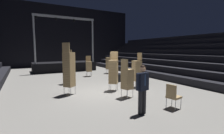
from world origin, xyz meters
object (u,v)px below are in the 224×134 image
object	(u,v)px
chair_stack_front_right	(69,69)
loose_chair_near_man	(173,95)
man_with_tie	(143,87)
stage_riser	(64,65)
chair_stack_mid_left	(113,71)
chair_stack_mid_centre	(89,66)
chair_stack_rear_left	(127,78)
chair_stack_mid_right	(68,67)
chair_stack_rear_right	(137,70)
chair_stack_front_left	(109,63)
equipment_road_case	(118,78)

from	to	relation	value
chair_stack_front_right	loose_chair_near_man	xyz separation A→B (m)	(2.89, -3.86, -0.75)
man_with_tie	loose_chair_near_man	distance (m)	1.40
stage_riser	chair_stack_mid_left	distance (m)	9.82
chair_stack_mid_left	loose_chair_near_man	size ratio (longest dim) A/B	2.26
chair_stack_mid_centre	chair_stack_rear_left	distance (m)	6.63
loose_chair_near_man	chair_stack_mid_right	bearing A→B (deg)	-169.49
chair_stack_rear_left	chair_stack_rear_right	size ratio (longest dim) A/B	0.88
man_with_tie	chair_stack_front_right	size ratio (longest dim) A/B	0.67
chair_stack_rear_right	chair_stack_front_left	bearing A→B (deg)	-8.26
chair_stack_mid_right	chair_stack_mid_centre	world-z (taller)	chair_stack_mid_right
man_with_tie	chair_stack_front_left	bearing A→B (deg)	-118.70
man_with_tie	chair_stack_rear_right	world-z (taller)	chair_stack_rear_right
stage_riser	chair_stack_mid_left	size ratio (longest dim) A/B	2.88
chair_stack_front_left	chair_stack_mid_centre	xyz separation A→B (m)	(-2.24, -0.67, -0.13)
chair_stack_mid_centre	man_with_tie	bearing A→B (deg)	92.09
chair_stack_front_right	chair_stack_mid_left	distance (m)	2.34
stage_riser	man_with_tie	size ratio (longest dim) A/B	3.59
chair_stack_front_right	man_with_tie	bearing A→B (deg)	-15.23
chair_stack_mid_left	chair_stack_rear_right	size ratio (longest dim) A/B	1.04
equipment_road_case	loose_chair_near_man	xyz separation A→B (m)	(-1.04, -5.67, 0.28)
chair_stack_front_right	chair_stack_rear_right	world-z (taller)	chair_stack_front_right
chair_stack_mid_left	loose_chair_near_man	world-z (taller)	chair_stack_mid_left
stage_riser	chair_stack_mid_right	xyz separation A→B (m)	(-1.31, -6.76, 0.53)
chair_stack_mid_left	equipment_road_case	distance (m)	2.85
chair_stack_front_left	chair_stack_rear_right	bearing A→B (deg)	-149.94
stage_riser	chair_stack_front_right	world-z (taller)	stage_riser
equipment_road_case	loose_chair_near_man	bearing A→B (deg)	-100.36
chair_stack_front_right	equipment_road_case	size ratio (longest dim) A/B	2.84
stage_riser	chair_stack_mid_left	xyz separation A→B (m)	(0.41, -9.80, 0.49)
stage_riser	chair_stack_mid_centre	bearing A→B (deg)	-78.01
chair_stack_mid_left	chair_stack_rear_right	bearing A→B (deg)	-137.76
man_with_tie	chair_stack_rear_left	world-z (taller)	chair_stack_rear_left
chair_stack_mid_centre	chair_stack_front_right	bearing A→B (deg)	70.05
man_with_tie	equipment_road_case	distance (m)	6.03
chair_stack_front_right	chair_stack_mid_centre	world-z (taller)	chair_stack_front_right
chair_stack_mid_right	chair_stack_mid_left	bearing A→B (deg)	-171.15
chair_stack_front_right	chair_stack_mid_right	world-z (taller)	chair_stack_front_right
man_with_tie	chair_stack_mid_left	bearing A→B (deg)	-110.04
chair_stack_front_left	loose_chair_near_man	bearing A→B (deg)	-151.39
man_with_tie	chair_stack_mid_centre	distance (m)	8.62
chair_stack_mid_centre	loose_chair_near_man	xyz separation A→B (m)	(0.03, -8.69, -0.33)
chair_stack_mid_centre	equipment_road_case	distance (m)	3.25
chair_stack_rear_left	equipment_road_case	xyz separation A→B (m)	(1.69, 3.59, -0.65)
chair_stack_front_left	equipment_road_case	xyz separation A→B (m)	(-1.17, -3.68, -0.73)
equipment_road_case	chair_stack_front_left	bearing A→B (deg)	72.38
chair_stack_front_right	chair_stack_mid_left	xyz separation A→B (m)	(2.30, -0.38, -0.21)
man_with_tie	chair_stack_mid_right	distance (m)	6.43
stage_riser	equipment_road_case	world-z (taller)	stage_riser
chair_stack_mid_right	stage_riser	bearing A→B (deg)	-31.51
stage_riser	chair_stack_rear_right	distance (m)	10.01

